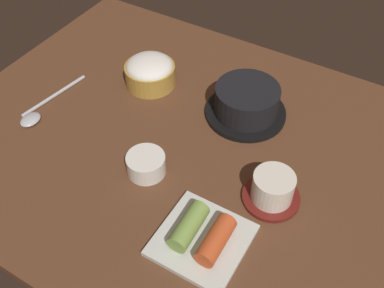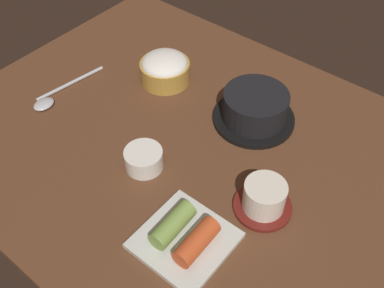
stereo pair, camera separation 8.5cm
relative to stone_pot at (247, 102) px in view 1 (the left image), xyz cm
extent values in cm
cube|color=#56331E|center=(-5.90, -13.62, -4.45)|extent=(100.00, 76.00, 2.00)
cylinder|color=black|center=(0.00, 0.00, -2.92)|extent=(17.04, 17.04, 1.06)
cylinder|color=black|center=(0.00, 0.00, 0.59)|extent=(13.36, 13.36, 5.96)
cylinder|color=#D15619|center=(0.00, 0.00, 3.27)|extent=(11.75, 11.75, 0.60)
cylinder|color=#B78C38|center=(-23.09, -1.63, -1.07)|extent=(11.26, 11.26, 4.76)
ellipsoid|color=white|center=(-23.09, -1.63, 1.31)|extent=(10.36, 10.36, 3.94)
cylinder|color=maroon|center=(13.63, -17.63, -3.05)|extent=(10.37, 10.37, 0.80)
cylinder|color=silver|center=(13.63, -17.63, -0.01)|extent=(7.38, 7.38, 5.29)
cylinder|color=#C6D18C|center=(13.63, -17.63, 2.34)|extent=(6.28, 6.28, 0.40)
cylinder|color=white|center=(-9.11, -23.57, -1.48)|extent=(7.30, 7.30, 3.94)
cylinder|color=brown|center=(-9.11, -23.57, 0.19)|extent=(5.99, 5.99, 0.50)
cube|color=silver|center=(7.39, -31.48, -2.95)|extent=(14.39, 14.39, 1.00)
cylinder|color=#7A9E47|center=(4.87, -31.48, -0.74)|extent=(3.75, 8.76, 3.42)
cylinder|color=#C64C23|center=(9.91, -31.48, -0.74)|extent=(3.59, 8.70, 3.42)
cylinder|color=#B7B7BC|center=(-38.74, -16.42, -3.05)|extent=(3.38, 17.09, 0.80)
ellipsoid|color=#B7B7BC|center=(-37.45, -24.91, -2.73)|extent=(3.60, 4.68, 1.26)
camera|label=1|loc=(25.87, -65.92, 62.07)|focal=42.11mm
camera|label=2|loc=(32.88, -61.04, 62.07)|focal=42.11mm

